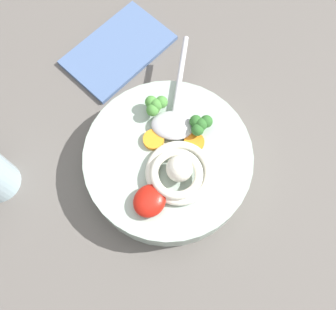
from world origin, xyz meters
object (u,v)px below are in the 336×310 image
(folded_napkin, at_px, (118,50))
(noodle_pile, at_px, (179,172))
(soup_bowl, at_px, (168,161))
(soup_spoon, at_px, (174,117))

(folded_napkin, bearing_deg, noodle_pile, 57.85)
(noodle_pile, relative_size, folded_napkin, 0.57)
(soup_bowl, xyz_separation_m, soup_spoon, (-0.05, -0.03, 0.03))
(soup_spoon, xyz_separation_m, folded_napkin, (-0.07, -0.16, -0.06))
(folded_napkin, bearing_deg, soup_bowl, 57.31)
(noodle_pile, height_order, folded_napkin, noodle_pile)
(soup_spoon, bearing_deg, folded_napkin, 39.54)
(noodle_pile, xyz_separation_m, soup_spoon, (-0.06, -0.05, -0.00))
(soup_spoon, bearing_deg, noodle_pile, -167.33)
(soup_bowl, distance_m, noodle_pile, 0.05)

